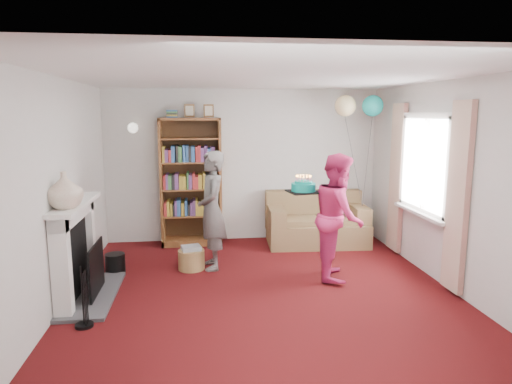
{
  "coord_description": "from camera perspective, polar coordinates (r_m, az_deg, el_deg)",
  "views": [
    {
      "loc": [
        -0.72,
        -5.02,
        2.1
      ],
      "look_at": [
        -0.02,
        0.6,
        1.12
      ],
      "focal_mm": 32.0,
      "sensor_mm": 36.0,
      "label": 1
    }
  ],
  "objects": [
    {
      "name": "ground",
      "position": [
        5.48,
        1.06,
        -12.73
      ],
      "size": [
        5.0,
        5.0,
        0.0
      ],
      "primitive_type": "plane",
      "color": "#350809",
      "rests_on": "ground"
    },
    {
      "name": "wall_back",
      "position": [
        7.61,
        -1.59,
        3.35
      ],
      "size": [
        4.5,
        0.02,
        2.5
      ],
      "primitive_type": "cube",
      "color": "silver",
      "rests_on": "ground"
    },
    {
      "name": "wall_left",
      "position": [
        5.31,
        -23.79,
        -0.26
      ],
      "size": [
        0.02,
        5.0,
        2.5
      ],
      "primitive_type": "cube",
      "color": "silver",
      "rests_on": "ground"
    },
    {
      "name": "wall_right",
      "position": [
        5.9,
        23.39,
        0.68
      ],
      "size": [
        0.02,
        5.0,
        2.5
      ],
      "primitive_type": "cube",
      "color": "silver",
      "rests_on": "ground"
    },
    {
      "name": "ceiling",
      "position": [
        5.08,
        1.15,
        14.35
      ],
      "size": [
        4.5,
        5.0,
        0.01
      ],
      "primitive_type": "cube",
      "color": "white",
      "rests_on": "wall_back"
    },
    {
      "name": "fireplace",
      "position": [
        5.61,
        -21.02,
        -7.33
      ],
      "size": [
        0.55,
        1.8,
        1.12
      ],
      "color": "#3F3F42",
      "rests_on": "ground"
    },
    {
      "name": "window_bay",
      "position": [
        6.4,
        20.25,
        1.11
      ],
      "size": [
        0.14,
        2.02,
        2.2
      ],
      "color": "white",
      "rests_on": "ground"
    },
    {
      "name": "wall_sconce",
      "position": [
        7.45,
        -15.14,
        7.75
      ],
      "size": [
        0.16,
        0.23,
        0.16
      ],
      "color": "gold",
      "rests_on": "ground"
    },
    {
      "name": "bookcase",
      "position": [
        7.4,
        -8.12,
        1.08
      ],
      "size": [
        0.96,
        0.42,
        2.25
      ],
      "color": "#472B14",
      "rests_on": "ground"
    },
    {
      "name": "sofa",
      "position": [
        7.54,
        7.53,
        -3.98
      ],
      "size": [
        1.59,
        0.84,
        0.84
      ],
      "rotation": [
        0.0,
        0.0,
        -0.06
      ],
      "color": "brown",
      "rests_on": "ground"
    },
    {
      "name": "wicker_basket",
      "position": [
        6.34,
        -8.08,
        -8.25
      ],
      "size": [
        0.36,
        0.36,
        0.33
      ],
      "rotation": [
        0.0,
        0.0,
        0.23
      ],
      "color": "#A8854E",
      "rests_on": "ground"
    },
    {
      "name": "person_striped",
      "position": [
        6.2,
        -5.54,
        -2.31
      ],
      "size": [
        0.42,
        0.61,
        1.61
      ],
      "primitive_type": "imported",
      "rotation": [
        0.0,
        0.0,
        -1.51
      ],
      "color": "black",
      "rests_on": "ground"
    },
    {
      "name": "person_magenta",
      "position": [
        5.93,
        10.28,
        -2.99
      ],
      "size": [
        0.78,
        0.91,
        1.61
      ],
      "primitive_type": "imported",
      "rotation": [
        0.0,
        0.0,
        1.33
      ],
      "color": "#CA2862",
      "rests_on": "ground"
    },
    {
      "name": "birthday_cake",
      "position": [
        5.92,
        5.95,
        0.58
      ],
      "size": [
        0.38,
        0.38,
        0.22
      ],
      "rotation": [
        0.0,
        0.0,
        0.18
      ],
      "color": "black",
      "rests_on": "ground"
    },
    {
      "name": "balloons",
      "position": [
        7.35,
        12.76,
        10.47
      ],
      "size": [
        0.77,
        0.33,
        1.74
      ],
      "color": "#3F3F3F",
      "rests_on": "ground"
    },
    {
      "name": "mantel_vase",
      "position": [
        5.12,
        -22.82,
        0.22
      ],
      "size": [
        0.48,
        0.48,
        0.38
      ],
      "primitive_type": "imported",
      "rotation": [
        0.0,
        0.0,
        -0.38
      ],
      "color": "beige",
      "rests_on": "fireplace"
    }
  ]
}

